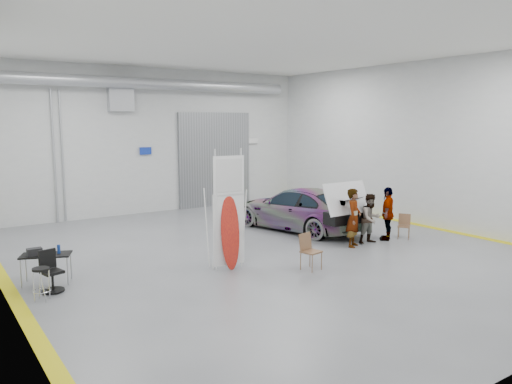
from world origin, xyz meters
TOP-DOWN VIEW (x-y plane):
  - ground at (0.00, 0.00)m, footprint 16.00×16.00m
  - room_shell at (0.24, 2.22)m, footprint 14.02×16.18m
  - sedan_car at (2.67, 1.83)m, footprint 3.10×5.44m
  - person_a at (2.52, -1.03)m, footprint 0.78×0.71m
  - person_b at (3.27, -1.03)m, footprint 0.81×0.65m
  - person_c at (4.05, -1.03)m, footprint 1.06×0.91m
  - surfboard_display at (-1.81, -0.91)m, footprint 0.89×0.29m
  - folding_chair_near at (-0.13, -2.14)m, footprint 0.52×0.54m
  - folding_chair_far at (4.63, -1.22)m, footprint 0.52×0.61m
  - shop_stool at (-6.37, -0.63)m, footprint 0.37×0.37m
  - work_table at (-6.08, 0.59)m, footprint 1.25×0.96m
  - office_chair at (-6.05, -0.09)m, footprint 0.50×0.52m
  - trunk_lid at (2.67, -0.48)m, footprint 1.73×1.05m

SIDE VIEW (x-z plane):
  - ground at x=0.00m, z-range 0.00..0.00m
  - folding_chair_far at x=4.63m, z-range -0.15..0.65m
  - folding_chair_near at x=-0.13m, z-range -0.18..0.76m
  - shop_stool at x=-6.37m, z-range 0.00..0.73m
  - office_chair at x=-6.05m, z-range -0.06..0.88m
  - work_table at x=-6.08m, z-range 0.25..1.16m
  - sedan_car at x=2.67m, z-range 0.00..1.49m
  - person_b at x=3.27m, z-range 0.00..1.57m
  - person_c at x=4.05m, z-range 0.00..1.73m
  - person_a at x=2.52m, z-range 0.00..1.80m
  - surfboard_display at x=-1.81m, z-range -0.30..2.84m
  - trunk_lid at x=2.67m, z-range 1.49..1.53m
  - room_shell at x=0.24m, z-range 1.07..7.08m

